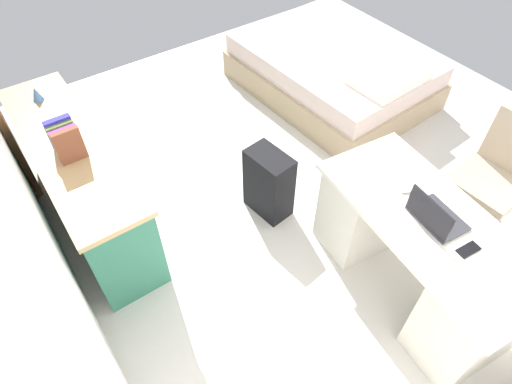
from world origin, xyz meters
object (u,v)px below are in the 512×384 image
object	(u,v)px
office_chair	(491,184)
laptop	(434,216)
bed	(333,72)
credenza	(82,182)
figurine_small	(36,94)
cell_phone_near_laptop	(468,250)
computer_mouse	(407,189)
suitcase_black	(269,184)
desk	(416,254)

from	to	relation	value
office_chair	laptop	size ratio (longest dim) A/B	2.82
bed	office_chair	bearing A→B (deg)	172.56
office_chair	laptop	bearing A→B (deg)	96.04
credenza	figurine_small	world-z (taller)	figurine_small
cell_phone_near_laptop	figurine_small	xyz separation A→B (m)	(2.70, 1.52, 0.09)
figurine_small	computer_mouse	bearing A→B (deg)	-144.09
bed	cell_phone_near_laptop	xyz separation A→B (m)	(-2.31, 1.16, 0.50)
laptop	computer_mouse	world-z (taller)	laptop
suitcase_black	computer_mouse	distance (m)	1.07
office_chair	cell_phone_near_laptop	distance (m)	1.02
figurine_small	cell_phone_near_laptop	bearing A→B (deg)	-150.54
laptop	figurine_small	world-z (taller)	laptop
office_chair	desk	bearing A→B (deg)	95.75
desk	laptop	size ratio (longest dim) A/B	4.52
desk	bed	size ratio (longest dim) A/B	0.76
computer_mouse	bed	bearing A→B (deg)	-24.66
laptop	figurine_small	distance (m)	2.88
credenza	computer_mouse	xyz separation A→B (m)	(-1.60, -1.59, 0.36)
office_chair	bed	size ratio (longest dim) A/B	0.48
suitcase_black	figurine_small	bearing A→B (deg)	34.95
office_chair	suitcase_black	world-z (taller)	office_chair
suitcase_black	computer_mouse	size ratio (longest dim) A/B	5.74
office_chair	computer_mouse	size ratio (longest dim) A/B	9.40
suitcase_black	figurine_small	size ratio (longest dim) A/B	5.22
suitcase_black	figurine_small	xyz separation A→B (m)	(1.32, 1.18, 0.54)
desk	computer_mouse	xyz separation A→B (m)	(0.25, -0.06, 0.37)
desk	bed	xyz separation A→B (m)	(2.05, -1.15, -0.14)
desk	office_chair	xyz separation A→B (m)	(0.09, -0.89, 0.04)
computer_mouse	figurine_small	bearing A→B (deg)	42.42
computer_mouse	figurine_small	world-z (taller)	figurine_small
figurine_small	laptop	bearing A→B (deg)	-148.18
desk	laptop	bearing A→B (deg)	116.17
desk	figurine_small	distance (m)	2.92
office_chair	laptop	world-z (taller)	laptop
office_chair	figurine_small	bearing A→B (deg)	45.87
desk	computer_mouse	size ratio (longest dim) A/B	15.05
suitcase_black	laptop	xyz separation A→B (m)	(-1.13, -0.34, 0.50)
suitcase_black	figurine_small	distance (m)	1.85
credenza	figurine_small	size ratio (longest dim) A/B	16.36
desk	suitcase_black	world-z (taller)	desk
suitcase_black	computer_mouse	xyz separation A→B (m)	(-0.88, -0.41, 0.46)
suitcase_black	computer_mouse	world-z (taller)	computer_mouse
bed	computer_mouse	bearing A→B (deg)	148.84
computer_mouse	cell_phone_near_laptop	xyz separation A→B (m)	(-0.50, 0.07, -0.01)
cell_phone_near_laptop	figurine_small	distance (m)	3.10
figurine_small	credenza	bearing A→B (deg)	-179.85
laptop	computer_mouse	xyz separation A→B (m)	(0.25, -0.07, -0.03)
credenza	laptop	xyz separation A→B (m)	(-1.86, -1.52, 0.40)
credenza	laptop	distance (m)	2.43
laptop	figurine_small	bearing A→B (deg)	31.82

